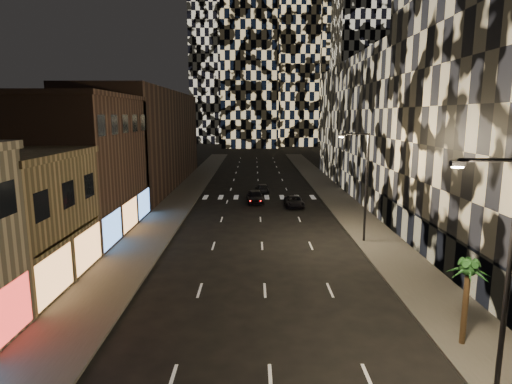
{
  "coord_description": "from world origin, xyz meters",
  "views": [
    {
      "loc": [
        -0.66,
        -4.68,
        10.6
      ],
      "look_at": [
        -0.54,
        20.68,
        6.0
      ],
      "focal_mm": 30.0,
      "sensor_mm": 36.0,
      "label": 1
    }
  ],
  "objects_px": {
    "streetlight_near": "(503,262)",
    "palm_tree": "(468,274)",
    "car_dark_midlane": "(255,196)",
    "car_dark_oncoming": "(262,188)",
    "car_dark_rightlane": "(294,202)",
    "streetlight_far": "(364,179)"
  },
  "relations": [
    {
      "from": "streetlight_near",
      "to": "palm_tree",
      "type": "xyz_separation_m",
      "value": [
        0.65,
        3.56,
        -1.84
      ]
    },
    {
      "from": "car_dark_midlane",
      "to": "car_dark_oncoming",
      "type": "xyz_separation_m",
      "value": [
        1.0,
        7.05,
        -0.19
      ]
    },
    {
      "from": "car_dark_rightlane",
      "to": "palm_tree",
      "type": "distance_m",
      "value": 30.93
    },
    {
      "from": "car_dark_rightlane",
      "to": "streetlight_near",
      "type": "bearing_deg",
      "value": -83.49
    },
    {
      "from": "car_dark_midlane",
      "to": "car_dark_rightlane",
      "type": "relative_size",
      "value": 1.03
    },
    {
      "from": "streetlight_near",
      "to": "car_dark_oncoming",
      "type": "distance_m",
      "value": 44.36
    },
    {
      "from": "streetlight_near",
      "to": "car_dark_midlane",
      "type": "relative_size",
      "value": 1.93
    },
    {
      "from": "car_dark_midlane",
      "to": "palm_tree",
      "type": "bearing_deg",
      "value": -77.92
    },
    {
      "from": "car_dark_oncoming",
      "to": "car_dark_rightlane",
      "type": "height_order",
      "value": "car_dark_rightlane"
    },
    {
      "from": "car_dark_midlane",
      "to": "car_dark_oncoming",
      "type": "bearing_deg",
      "value": 77.85
    },
    {
      "from": "car_dark_oncoming",
      "to": "car_dark_rightlane",
      "type": "xyz_separation_m",
      "value": [
        3.5,
        -9.47,
        0.03
      ]
    },
    {
      "from": "streetlight_near",
      "to": "car_dark_oncoming",
      "type": "xyz_separation_m",
      "value": [
        -7.85,
        43.4,
        -4.75
      ]
    },
    {
      "from": "streetlight_near",
      "to": "streetlight_far",
      "type": "distance_m",
      "value": 20.0
    },
    {
      "from": "streetlight_near",
      "to": "car_dark_oncoming",
      "type": "height_order",
      "value": "streetlight_near"
    },
    {
      "from": "car_dark_oncoming",
      "to": "palm_tree",
      "type": "relative_size",
      "value": 1.02
    },
    {
      "from": "car_dark_rightlane",
      "to": "palm_tree",
      "type": "relative_size",
      "value": 1.11
    },
    {
      "from": "streetlight_far",
      "to": "palm_tree",
      "type": "distance_m",
      "value": 16.56
    },
    {
      "from": "streetlight_near",
      "to": "car_dark_midlane",
      "type": "height_order",
      "value": "streetlight_near"
    },
    {
      "from": "car_dark_oncoming",
      "to": "car_dark_rightlane",
      "type": "distance_m",
      "value": 10.09
    },
    {
      "from": "streetlight_far",
      "to": "car_dark_midlane",
      "type": "bearing_deg",
      "value": 118.43
    },
    {
      "from": "streetlight_far",
      "to": "car_dark_oncoming",
      "type": "bearing_deg",
      "value": 108.55
    },
    {
      "from": "streetlight_far",
      "to": "car_dark_midlane",
      "type": "relative_size",
      "value": 1.93
    }
  ]
}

